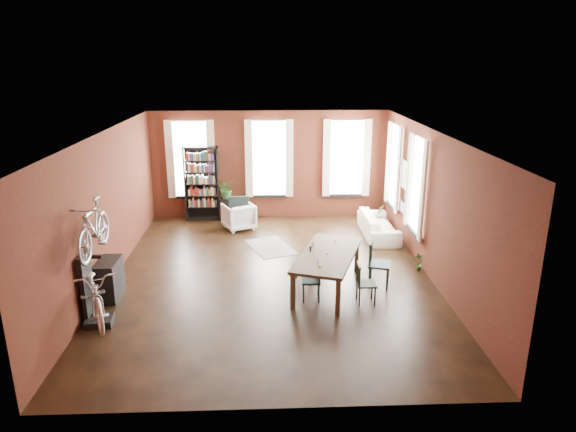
{
  "coord_description": "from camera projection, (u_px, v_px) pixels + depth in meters",
  "views": [
    {
      "loc": [
        -0.07,
        -10.53,
        4.71
      ],
      "look_at": [
        0.39,
        0.6,
        1.22
      ],
      "focal_mm": 32.0,
      "sensor_mm": 36.0,
      "label": 1
    }
  ],
  "objects": [
    {
      "name": "bicycle_floor",
      "position": [
        91.0,
        268.0,
        9.09
      ],
      "size": [
        1.05,
        1.22,
        1.96
      ],
      "primitive_type": "imported",
      "rotation": [
        0.0,
        0.0,
        0.43
      ],
      "color": "beige",
      "rests_on": "bike_trainer"
    },
    {
      "name": "cream_sofa",
      "position": [
        379.0,
        221.0,
        13.93
      ],
      "size": [
        0.61,
        2.08,
        0.81
      ],
      "primitive_type": "imported",
      "rotation": [
        0.0,
        0.0,
        1.57
      ],
      "color": "beige",
      "rests_on": "ground"
    },
    {
      "name": "dining_table",
      "position": [
        327.0,
        271.0,
        10.75
      ],
      "size": [
        1.76,
        2.54,
        0.79
      ],
      "primitive_type": "cube",
      "rotation": [
        0.0,
        0.0,
        -0.33
      ],
      "color": "#4B3E2D",
      "rests_on": "ground"
    },
    {
      "name": "console_table",
      "position": [
        109.0,
        279.0,
        10.34
      ],
      "size": [
        0.4,
        0.8,
        0.8
      ],
      "primitive_type": "cube",
      "color": "black",
      "rests_on": "ground"
    },
    {
      "name": "plant_by_sofa",
      "position": [
        378.0,
        221.0,
        14.83
      ],
      "size": [
        0.54,
        0.7,
        0.28
      ],
      "primitive_type": "imported",
      "rotation": [
        0.0,
        0.0,
        0.35
      ],
      "color": "#2F5B24",
      "rests_on": "ground"
    },
    {
      "name": "white_armchair",
      "position": [
        239.0,
        215.0,
        14.48
      ],
      "size": [
        1.03,
        1.0,
        0.82
      ],
      "primitive_type": "imported",
      "rotation": [
        0.0,
        0.0,
        3.57
      ],
      "color": "silver",
      "rests_on": "ground"
    },
    {
      "name": "bike_trainer",
      "position": [
        100.0,
        321.0,
        9.4
      ],
      "size": [
        0.52,
        0.52,
        0.14
      ],
      "primitive_type": "cube",
      "rotation": [
        0.0,
        0.0,
        0.11
      ],
      "color": "black",
      "rests_on": "ground"
    },
    {
      "name": "plant_stand",
      "position": [
        227.0,
        209.0,
        15.31
      ],
      "size": [
        0.4,
        0.4,
        0.67
      ],
      "primitive_type": "cube",
      "rotation": [
        0.0,
        0.0,
        -0.21
      ],
      "color": "black",
      "rests_on": "ground"
    },
    {
      "name": "room",
      "position": [
        281.0,
        177.0,
        11.41
      ],
      "size": [
        9.0,
        9.04,
        3.22
      ],
      "color": "black",
      "rests_on": "ground"
    },
    {
      "name": "dining_chair_a",
      "position": [
        311.0,
        280.0,
        10.27
      ],
      "size": [
        0.4,
        0.4,
        0.82
      ],
      "primitive_type": "cube",
      "rotation": [
        0.0,
        0.0,
        -1.62
      ],
      "color": "#1B3B39",
      "rests_on": "ground"
    },
    {
      "name": "dining_chair_b",
      "position": [
        303.0,
        263.0,
        11.04
      ],
      "size": [
        0.5,
        0.5,
        0.91
      ],
      "primitive_type": "cube",
      "rotation": [
        0.0,
        0.0,
        -1.79
      ],
      "color": "black",
      "rests_on": "ground"
    },
    {
      "name": "dining_chair_c",
      "position": [
        366.0,
        284.0,
        10.12
      ],
      "size": [
        0.38,
        0.38,
        0.82
      ],
      "primitive_type": "cube",
      "rotation": [
        0.0,
        0.0,
        1.57
      ],
      "color": "black",
      "rests_on": "ground"
    },
    {
      "name": "striped_rug",
      "position": [
        270.0,
        247.0,
        13.19
      ],
      "size": [
        1.38,
        1.7,
        0.01
      ],
      "primitive_type": "cube",
      "rotation": [
        0.0,
        0.0,
        0.37
      ],
      "color": "black",
      "rests_on": "ground"
    },
    {
      "name": "bike_wall_rack",
      "position": [
        87.0,
        287.0,
        9.4
      ],
      "size": [
        0.16,
        0.6,
        1.3
      ],
      "primitive_type": "cube",
      "color": "black",
      "rests_on": "ground"
    },
    {
      "name": "bookshelf",
      "position": [
        202.0,
        184.0,
        15.14
      ],
      "size": [
        1.0,
        0.32,
        2.2
      ],
      "primitive_type": "cube",
      "color": "black",
      "rests_on": "ground"
    },
    {
      "name": "dining_chair_d",
      "position": [
        379.0,
        264.0,
        10.84
      ],
      "size": [
        0.57,
        0.57,
        0.99
      ],
      "primitive_type": "cube",
      "rotation": [
        0.0,
        0.0,
        1.28
      ],
      "color": "#1B3C3A",
      "rests_on": "ground"
    },
    {
      "name": "plant_on_stand",
      "position": [
        227.0,
        190.0,
        15.16
      ],
      "size": [
        0.73,
        0.76,
        0.46
      ],
      "primitive_type": "imported",
      "rotation": [
        0.0,
        0.0,
        0.44
      ],
      "color": "#255B24",
      "rests_on": "plant_stand"
    },
    {
      "name": "bicycle_hung",
      "position": [
        92.0,
        210.0,
        8.97
      ],
      "size": [
        0.47,
        1.0,
        1.66
      ],
      "primitive_type": "imported",
      "color": "#A5A8AD",
      "rests_on": "bike_wall_rack"
    },
    {
      "name": "plant_small",
      "position": [
        418.0,
        267.0,
        11.75
      ],
      "size": [
        0.38,
        0.46,
        0.15
      ],
      "primitive_type": "imported",
      "rotation": [
        0.0,
        0.0,
        0.47
      ],
      "color": "#2E5020",
      "rests_on": "ground"
    }
  ]
}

